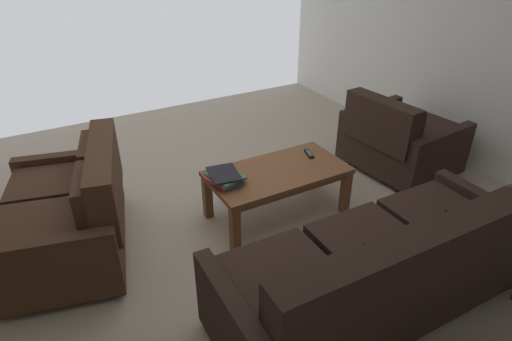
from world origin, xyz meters
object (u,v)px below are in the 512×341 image
(coffee_table, at_px, (278,177))
(tv_remote, at_px, (309,154))
(sofa_main, at_px, (380,271))
(book_stack, at_px, (225,177))
(loveseat_near, at_px, (72,212))
(armchair_side, at_px, (398,139))

(coffee_table, relative_size, tv_remote, 7.07)
(sofa_main, bearing_deg, coffee_table, -91.94)
(sofa_main, distance_m, book_stack, 1.38)
(loveseat_near, relative_size, book_stack, 4.39)
(sofa_main, height_order, coffee_table, sofa_main)
(sofa_main, relative_size, coffee_table, 1.78)
(armchair_side, distance_m, book_stack, 1.97)
(sofa_main, bearing_deg, tv_remote, -107.67)
(coffee_table, bearing_deg, book_stack, -4.60)
(loveseat_near, height_order, tv_remote, loveseat_near)
(loveseat_near, height_order, armchair_side, loveseat_near)
(sofa_main, height_order, armchair_side, sofa_main)
(sofa_main, distance_m, loveseat_near, 2.24)
(coffee_table, xyz_separation_m, tv_remote, (-0.39, -0.10, 0.08))
(sofa_main, bearing_deg, armchair_side, -138.79)
(loveseat_near, xyz_separation_m, coffee_table, (-1.61, 0.34, 0.02))
(armchair_side, height_order, book_stack, armchair_side)
(armchair_side, relative_size, book_stack, 3.21)
(coffee_table, bearing_deg, armchair_side, -176.79)
(loveseat_near, relative_size, coffee_table, 1.23)
(armchair_side, bearing_deg, sofa_main, 41.21)
(loveseat_near, distance_m, book_stack, 1.18)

